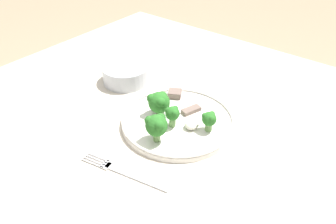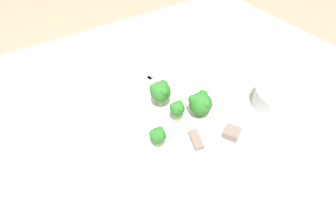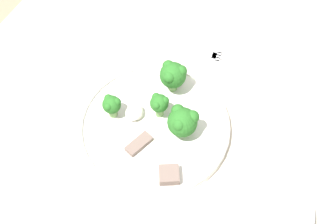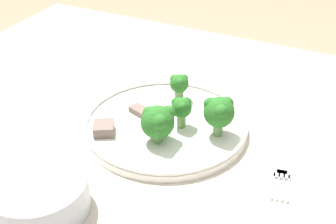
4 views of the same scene
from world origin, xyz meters
The scene contains 11 objects.
table centered at (0.00, 0.00, 0.61)m, with size 1.06×0.99×0.71m.
dinner_plate centered at (0.01, -0.10, 0.72)m, with size 0.26×0.26×0.02m.
fork centered at (-0.18, -0.11, 0.71)m, with size 0.06×0.20×0.00m.
cream_bowl centered at (0.08, 0.13, 0.73)m, with size 0.13×0.13×0.05m.
broccoli_floret_near_rim_left centered at (0.00, -0.05, 0.75)m, with size 0.05×0.05×0.06m.
broccoli_floret_center_left centered at (-0.08, -0.11, 0.76)m, with size 0.05×0.05×0.06m.
broccoli_floret_back_left centered at (0.02, -0.17, 0.75)m, with size 0.03×0.03×0.05m.
broccoli_floret_front_left centered at (-0.02, -0.10, 0.75)m, with size 0.03×0.03×0.05m.
meat_slice_front_slice centered at (0.06, -0.10, 0.72)m, with size 0.05×0.03×0.01m.
meat_slice_middle_slice centered at (0.08, -0.03, 0.73)m, with size 0.04×0.04×0.02m.
sauce_dollop centered at (0.01, -0.14, 0.73)m, with size 0.03×0.03×0.02m.
Camera 4 is at (-0.26, 0.46, 1.14)m, focal length 50.00 mm.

